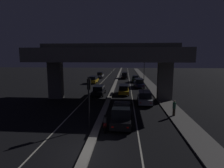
{
  "coord_description": "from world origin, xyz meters",
  "views": [
    {
      "loc": [
        2.53,
        -10.69,
        6.41
      ],
      "look_at": [
        0.04,
        21.27,
        1.54
      ],
      "focal_mm": 28.0,
      "sensor_mm": 36.0,
      "label": 1
    }
  ],
  "objects_px": {
    "car_dark_green_fifth": "(135,79)",
    "motorcycle_red_filtering_near": "(105,123)",
    "car_silver_second": "(145,97)",
    "car_black_lead_oncoming": "(99,90)",
    "car_black_sixth": "(124,75)",
    "pedestrian_on_sidewalk": "(174,108)",
    "car_black_lead": "(121,115)",
    "car_taxi_yellow_third": "(124,89)",
    "car_dark_blue_fourth": "(139,83)",
    "car_taxi_yellow_second_oncoming": "(93,79)",
    "car_silver_third_oncoming": "(100,75)",
    "traffic_light_left_of_median": "(89,93)",
    "street_lamp": "(143,62)"
  },
  "relations": [
    {
      "from": "pedestrian_on_sidewalk",
      "to": "car_black_lead_oncoming",
      "type": "bearing_deg",
      "value": 132.91
    },
    {
      "from": "pedestrian_on_sidewalk",
      "to": "car_taxi_yellow_third",
      "type": "bearing_deg",
      "value": 115.91
    },
    {
      "from": "car_black_lead",
      "to": "car_taxi_yellow_second_oncoming",
      "type": "xyz_separation_m",
      "value": [
        -7.7,
        27.2,
        -0.09
      ]
    },
    {
      "from": "car_dark_blue_fourth",
      "to": "car_black_sixth",
      "type": "bearing_deg",
      "value": 9.54
    },
    {
      "from": "car_silver_second",
      "to": "pedestrian_on_sidewalk",
      "type": "distance_m",
      "value": 5.77
    },
    {
      "from": "car_silver_second",
      "to": "car_taxi_yellow_third",
      "type": "bearing_deg",
      "value": 26.97
    },
    {
      "from": "car_black_lead_oncoming",
      "to": "traffic_light_left_of_median",
      "type": "bearing_deg",
      "value": 5.79
    },
    {
      "from": "car_dark_blue_fourth",
      "to": "street_lamp",
      "type": "bearing_deg",
      "value": -11.9
    },
    {
      "from": "street_lamp",
      "to": "motorcycle_red_filtering_near",
      "type": "height_order",
      "value": "street_lamp"
    },
    {
      "from": "car_dark_green_fifth",
      "to": "car_silver_third_oncoming",
      "type": "distance_m",
      "value": 13.66
    },
    {
      "from": "car_taxi_yellow_second_oncoming",
      "to": "car_black_sixth",
      "type": "bearing_deg",
      "value": 145.28
    },
    {
      "from": "street_lamp",
      "to": "car_black_lead_oncoming",
      "type": "height_order",
      "value": "street_lamp"
    },
    {
      "from": "street_lamp",
      "to": "car_black_lead",
      "type": "distance_m",
      "value": 34.08
    },
    {
      "from": "car_dark_green_fifth",
      "to": "car_black_lead",
      "type": "bearing_deg",
      "value": 177.08
    },
    {
      "from": "street_lamp",
      "to": "car_taxi_yellow_third",
      "type": "relative_size",
      "value": 1.98
    },
    {
      "from": "car_black_lead",
      "to": "motorcycle_red_filtering_near",
      "type": "xyz_separation_m",
      "value": [
        -1.42,
        -1.16,
        -0.44
      ]
    },
    {
      "from": "car_black_lead_oncoming",
      "to": "car_taxi_yellow_second_oncoming",
      "type": "distance_m",
      "value": 14.16
    },
    {
      "from": "car_silver_second",
      "to": "car_black_lead_oncoming",
      "type": "distance_m",
      "value": 9.07
    },
    {
      "from": "street_lamp",
      "to": "car_silver_second",
      "type": "distance_m",
      "value": 25.85
    },
    {
      "from": "car_dark_blue_fourth",
      "to": "car_silver_third_oncoming",
      "type": "bearing_deg",
      "value": 30.47
    },
    {
      "from": "car_silver_second",
      "to": "pedestrian_on_sidewalk",
      "type": "relative_size",
      "value": 2.39
    },
    {
      "from": "car_black_lead_oncoming",
      "to": "car_silver_third_oncoming",
      "type": "height_order",
      "value": "car_silver_third_oncoming"
    },
    {
      "from": "traffic_light_left_of_median",
      "to": "car_black_sixth",
      "type": "bearing_deg",
      "value": 85.7
    },
    {
      "from": "car_black_lead",
      "to": "car_dark_blue_fourth",
      "type": "relative_size",
      "value": 0.94
    },
    {
      "from": "traffic_light_left_of_median",
      "to": "car_black_lead_oncoming",
      "type": "height_order",
      "value": "traffic_light_left_of_median"
    },
    {
      "from": "car_black_lead_oncoming",
      "to": "pedestrian_on_sidewalk",
      "type": "height_order",
      "value": "pedestrian_on_sidewalk"
    },
    {
      "from": "car_black_lead_oncoming",
      "to": "car_silver_third_oncoming",
      "type": "distance_m",
      "value": 25.41
    },
    {
      "from": "car_taxi_yellow_third",
      "to": "car_black_sixth",
      "type": "xyz_separation_m",
      "value": [
        -0.09,
        23.09,
        0.14
      ]
    },
    {
      "from": "car_silver_third_oncoming",
      "to": "car_dark_blue_fourth",
      "type": "bearing_deg",
      "value": 32.48
    },
    {
      "from": "car_dark_green_fifth",
      "to": "motorcycle_red_filtering_near",
      "type": "distance_m",
      "value": 31.41
    },
    {
      "from": "car_taxi_yellow_second_oncoming",
      "to": "pedestrian_on_sidewalk",
      "type": "bearing_deg",
      "value": 30.67
    },
    {
      "from": "car_silver_third_oncoming",
      "to": "traffic_light_left_of_median",
      "type": "bearing_deg",
      "value": 6.47
    },
    {
      "from": "car_silver_second",
      "to": "car_black_lead_oncoming",
      "type": "height_order",
      "value": "car_silver_second"
    },
    {
      "from": "street_lamp",
      "to": "car_silver_second",
      "type": "height_order",
      "value": "street_lamp"
    },
    {
      "from": "car_taxi_yellow_second_oncoming",
      "to": "car_black_lead_oncoming",
      "type": "bearing_deg",
      "value": 16.17
    },
    {
      "from": "traffic_light_left_of_median",
      "to": "car_silver_third_oncoming",
      "type": "distance_m",
      "value": 39.76
    },
    {
      "from": "car_black_lead_oncoming",
      "to": "pedestrian_on_sidewalk",
      "type": "distance_m",
      "value": 14.48
    },
    {
      "from": "car_black_lead",
      "to": "car_black_sixth",
      "type": "height_order",
      "value": "car_black_sixth"
    },
    {
      "from": "car_dark_blue_fourth",
      "to": "motorcycle_red_filtering_near",
      "type": "height_order",
      "value": "car_dark_blue_fourth"
    },
    {
      "from": "car_black_sixth",
      "to": "car_black_lead_oncoming",
      "type": "bearing_deg",
      "value": 167.56
    },
    {
      "from": "car_dark_blue_fourth",
      "to": "car_silver_third_oncoming",
      "type": "height_order",
      "value": "car_dark_blue_fourth"
    },
    {
      "from": "car_black_sixth",
      "to": "pedestrian_on_sidewalk",
      "type": "height_order",
      "value": "car_black_sixth"
    },
    {
      "from": "car_black_sixth",
      "to": "pedestrian_on_sidewalk",
      "type": "bearing_deg",
      "value": -173.25
    },
    {
      "from": "car_taxi_yellow_second_oncoming",
      "to": "car_silver_second",
      "type": "bearing_deg",
      "value": 31.12
    },
    {
      "from": "car_black_lead",
      "to": "car_black_lead_oncoming",
      "type": "distance_m",
      "value": 14.12
    },
    {
      "from": "car_dark_blue_fourth",
      "to": "car_silver_second",
      "type": "bearing_deg",
      "value": 176.72
    },
    {
      "from": "car_dark_green_fifth",
      "to": "car_taxi_yellow_second_oncoming",
      "type": "relative_size",
      "value": 0.97
    },
    {
      "from": "pedestrian_on_sidewalk",
      "to": "car_black_lead",
      "type": "bearing_deg",
      "value": -153.08
    },
    {
      "from": "car_black_lead",
      "to": "car_dark_blue_fourth",
      "type": "distance_m",
      "value": 22.03
    },
    {
      "from": "car_silver_second",
      "to": "motorcycle_red_filtering_near",
      "type": "distance_m",
      "value": 10.19
    }
  ]
}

